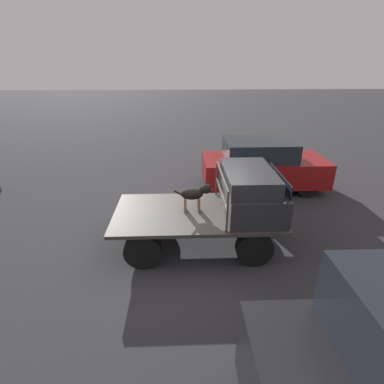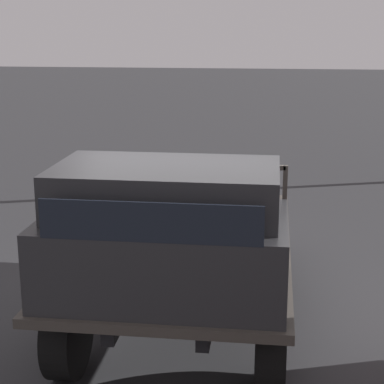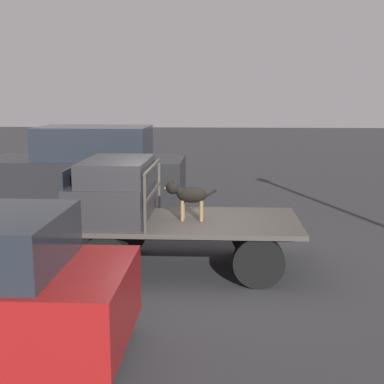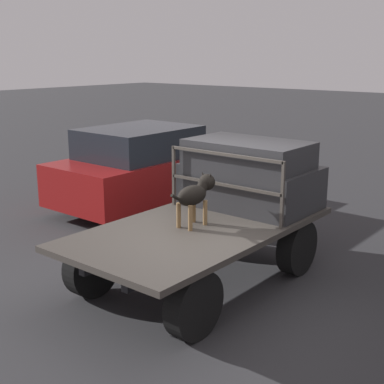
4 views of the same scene
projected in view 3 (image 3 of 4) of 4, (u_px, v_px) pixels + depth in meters
The scene contains 6 objects.
ground_plane at pixel (186, 268), 9.15m from camera, with size 80.00×80.00×0.00m, color #2D2D30.
flatbed_truck at pixel (185, 233), 9.04m from camera, with size 3.81×2.04×0.86m.
truck_cab at pixel (114, 191), 8.98m from camera, with size 1.24×1.92×1.01m.
truck_headboard at pixel (153, 184), 8.92m from camera, with size 0.04×1.92×0.91m.
dog at pixel (187, 194), 8.88m from camera, with size 0.90×0.27×0.70m.
parked_pickup_far at pixel (88, 171), 13.39m from camera, with size 4.90×2.03×2.15m.
Camera 3 is at (-0.58, 8.75, 2.92)m, focal length 50.00 mm.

